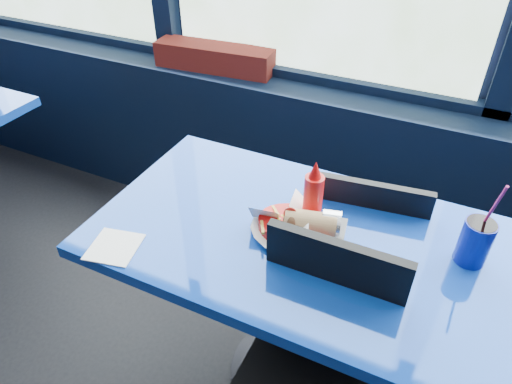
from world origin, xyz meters
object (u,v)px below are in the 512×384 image
food_basket (298,227)px  chair_near_back (371,247)px  chair_near_front (312,365)px  near_table (294,275)px  planter_box (215,57)px  soda_cup (475,241)px  ketchup_bottle (313,196)px

food_basket → chair_near_back: bearing=73.5°
chair_near_front → food_basket: 0.39m
near_table → food_basket: (0.00, -0.00, 0.21)m
planter_box → food_basket: (0.78, -0.88, -0.08)m
near_table → chair_near_front: (0.15, -0.24, -0.06)m
soda_cup → food_basket: bearing=-166.7°
chair_near_back → planter_box: (-0.95, 0.55, 0.38)m
chair_near_front → planter_box: (-0.93, 1.11, 0.35)m
chair_near_back → soda_cup: 0.50m
chair_near_front → chair_near_back: bearing=86.9°
chair_near_front → planter_box: 1.49m
food_basket → ketchup_bottle: 0.10m
chair_near_back → ketchup_bottle: (-0.16, -0.26, 0.36)m
ketchup_bottle → chair_near_back: bearing=57.5°
near_table → chair_near_back: (0.18, 0.33, -0.09)m
chair_near_back → planter_box: bearing=-37.3°
chair_near_front → chair_near_back: chair_near_front is taller
food_basket → ketchup_bottle: ketchup_bottle is taller
near_table → ketchup_bottle: bearing=75.7°
near_table → chair_near_front: 0.29m
near_table → planter_box: (-0.77, 0.88, 0.29)m
chair_near_front → soda_cup: 0.56m
near_table → soda_cup: soda_cup is taller
chair_near_front → food_basket: chair_near_front is taller
planter_box → ketchup_bottle: bearing=-50.3°
planter_box → ketchup_bottle: (0.79, -0.80, -0.01)m
food_basket → near_table: bearing=144.6°
chair_near_front → ketchup_bottle: (-0.14, 0.31, 0.34)m
planter_box → food_basket: planter_box is taller
planter_box → ketchup_bottle: size_ratio=2.68×
near_table → chair_near_back: chair_near_back is taller
chair_near_back → food_basket: bearing=54.7°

